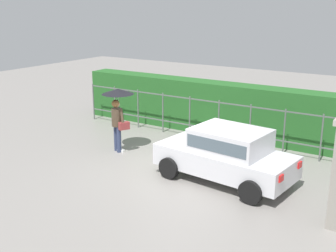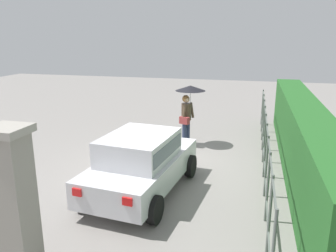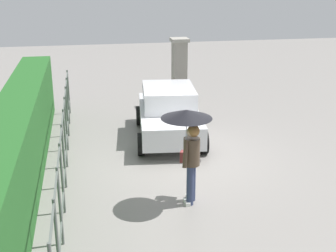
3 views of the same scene
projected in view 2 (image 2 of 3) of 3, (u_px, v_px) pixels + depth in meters
The scene contains 6 objects.
ground_plane at pixel (158, 165), 9.96m from camera, with size 40.00×40.00×0.00m, color gray.
car at pixel (141, 161), 8.02m from camera, with size 3.87×2.18×1.48m.
pedestrian at pixel (188, 101), 11.50m from camera, with size 1.03×1.03×2.06m.
gate_pillar at pixel (15, 200), 5.20m from camera, with size 0.60×0.60×2.42m.
fence_section at pixel (265, 142), 9.41m from camera, with size 10.36×0.05×1.50m.
hedge_row at pixel (303, 140), 9.14m from camera, with size 11.31×0.90×1.90m, color #235B23.
Camera 2 is at (8.95, 2.60, 3.70)m, focal length 36.05 mm.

